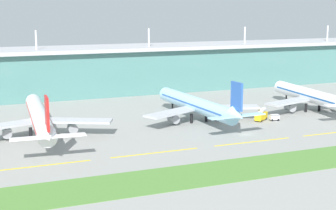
% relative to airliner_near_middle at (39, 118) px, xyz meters
% --- Properties ---
extents(ground_plane, '(600.00, 600.00, 0.00)m').
position_rel_airliner_near_middle_xyz_m(ground_plane, '(66.07, -24.40, -6.46)').
color(ground_plane, gray).
extents(terminal_building, '(288.00, 34.00, 32.77)m').
position_rel_airliner_near_middle_xyz_m(terminal_building, '(66.07, 77.87, 5.64)').
color(terminal_building, slate).
rests_on(terminal_building, ground).
extents(airliner_near_middle, '(48.68, 71.95, 18.90)m').
position_rel_airliner_near_middle_xyz_m(airliner_near_middle, '(0.00, 0.00, 0.00)').
color(airliner_near_middle, white).
rests_on(airliner_near_middle, ground).
extents(airliner_center, '(48.72, 63.94, 18.90)m').
position_rel_airliner_near_middle_xyz_m(airliner_center, '(59.29, 0.48, -0.01)').
color(airliner_center, '#9ED1EA').
rests_on(airliner_center, ground).
extents(airliner_far_middle, '(48.64, 59.82, 18.90)m').
position_rel_airliner_near_middle_xyz_m(airliner_far_middle, '(112.76, 0.87, -0.01)').
color(airliner_far_middle, white).
rests_on(airliner_far_middle, ground).
extents(taxiway_stripe_west, '(28.00, 0.70, 0.04)m').
position_rel_airliner_near_middle_xyz_m(taxiway_stripe_west, '(-4.93, -33.83, -6.44)').
color(taxiway_stripe_west, yellow).
rests_on(taxiway_stripe_west, ground).
extents(taxiway_stripe_mid_west, '(28.00, 0.70, 0.04)m').
position_rel_airliner_near_middle_xyz_m(taxiway_stripe_mid_west, '(29.07, -33.83, -6.44)').
color(taxiway_stripe_mid_west, yellow).
rests_on(taxiway_stripe_mid_west, ground).
extents(taxiway_stripe_centre, '(28.00, 0.70, 0.04)m').
position_rel_airliner_near_middle_xyz_m(taxiway_stripe_centre, '(63.07, -33.83, -6.44)').
color(taxiway_stripe_centre, yellow).
rests_on(taxiway_stripe_centre, ground).
extents(taxiway_stripe_mid_east, '(28.00, 0.70, 0.04)m').
position_rel_airliner_near_middle_xyz_m(taxiway_stripe_mid_east, '(97.07, -33.83, -6.44)').
color(taxiway_stripe_mid_east, yellow).
rests_on(taxiway_stripe_mid_east, ground).
extents(grass_verge, '(300.00, 18.00, 0.10)m').
position_rel_airliner_near_middle_xyz_m(grass_verge, '(66.07, -57.32, -6.41)').
color(grass_verge, '#518438').
rests_on(grass_verge, ground).
extents(fuel_truck, '(7.35, 6.35, 4.95)m').
position_rel_airliner_near_middle_xyz_m(fuel_truck, '(83.27, -7.14, -4.20)').
color(fuel_truck, gold).
rests_on(fuel_truck, ground).
extents(baggage_cart, '(3.86, 2.55, 2.48)m').
position_rel_airliner_near_middle_xyz_m(baggage_cart, '(87.74, -9.53, -5.19)').
color(baggage_cart, silver).
rests_on(baggage_cart, ground).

